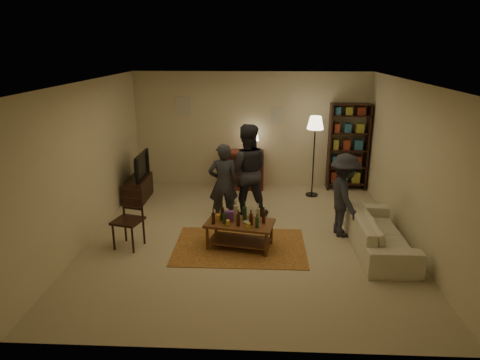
# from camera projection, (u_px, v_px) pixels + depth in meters

# --- Properties ---
(floor) EXTENTS (6.00, 6.00, 0.00)m
(floor) POSITION_uv_depth(u_px,v_px,m) (247.00, 236.00, 7.65)
(floor) COLOR #C6B793
(floor) RESTS_ON ground
(room_shell) EXTENTS (6.00, 6.00, 6.00)m
(room_shell) POSITION_uv_depth(u_px,v_px,m) (224.00, 110.00, 9.97)
(room_shell) COLOR beige
(room_shell) RESTS_ON ground
(rug) EXTENTS (2.20, 1.50, 0.01)m
(rug) POSITION_uv_depth(u_px,v_px,m) (240.00, 247.00, 7.24)
(rug) COLOR maroon
(rug) RESTS_ON ground
(coffee_table) EXTENTS (1.21, 0.81, 0.79)m
(coffee_table) POSITION_uv_depth(u_px,v_px,m) (239.00, 225.00, 7.12)
(coffee_table) COLOR brown
(coffee_table) RESTS_ON ground
(dining_chair) EXTENTS (0.54, 0.54, 1.02)m
(dining_chair) POSITION_uv_depth(u_px,v_px,m) (130.00, 216.00, 7.15)
(dining_chair) COLOR black
(dining_chair) RESTS_ON ground
(tv_stand) EXTENTS (0.40, 1.00, 1.06)m
(tv_stand) POSITION_uv_depth(u_px,v_px,m) (138.00, 183.00, 9.36)
(tv_stand) COLOR black
(tv_stand) RESTS_ON ground
(dresser) EXTENTS (1.00, 0.50, 1.36)m
(dresser) POSITION_uv_depth(u_px,v_px,m) (243.00, 169.00, 10.10)
(dresser) COLOR maroon
(dresser) RESTS_ON ground
(bookshelf) EXTENTS (0.90, 0.34, 2.02)m
(bookshelf) POSITION_uv_depth(u_px,v_px,m) (348.00, 146.00, 9.88)
(bookshelf) COLOR black
(bookshelf) RESTS_ON ground
(floor_lamp) EXTENTS (0.36, 0.36, 1.81)m
(floor_lamp) POSITION_uv_depth(u_px,v_px,m) (315.00, 129.00, 9.27)
(floor_lamp) COLOR black
(floor_lamp) RESTS_ON ground
(sofa) EXTENTS (0.81, 2.08, 0.61)m
(sofa) POSITION_uv_depth(u_px,v_px,m) (379.00, 232.00, 7.08)
(sofa) COLOR beige
(sofa) RESTS_ON ground
(person_left) EXTENTS (0.63, 0.48, 1.54)m
(person_left) POSITION_uv_depth(u_px,v_px,m) (223.00, 184.00, 8.06)
(person_left) COLOR #26272E
(person_left) RESTS_ON ground
(person_right) EXTENTS (0.94, 0.75, 1.85)m
(person_right) POSITION_uv_depth(u_px,v_px,m) (247.00, 171.00, 8.34)
(person_right) COLOR #26252C
(person_right) RESTS_ON ground
(person_by_sofa) EXTENTS (0.69, 1.04, 1.50)m
(person_by_sofa) POSITION_uv_depth(u_px,v_px,m) (344.00, 195.00, 7.49)
(person_by_sofa) COLOR #25262D
(person_by_sofa) RESTS_ON ground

